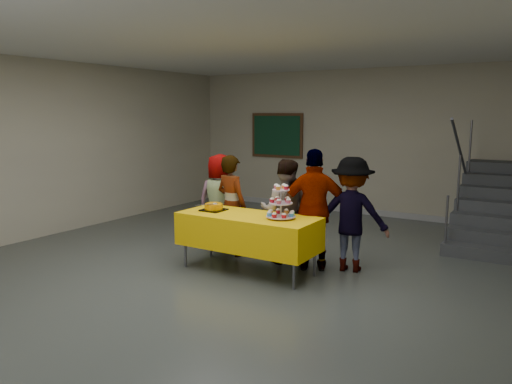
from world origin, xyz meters
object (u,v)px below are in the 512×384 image
at_px(bear_cake, 214,206).
at_px(schoolchild_b, 232,205).
at_px(schoolchild_d, 315,210).
at_px(schoolchild_e, 352,214).
at_px(staircase, 502,211).
at_px(noticeboard, 277,135).
at_px(schoolchild_a, 220,201).
at_px(bake_table, 248,231).
at_px(schoolchild_c, 285,211).
at_px(cupcake_stand, 281,205).

relative_size(bear_cake, schoolchild_b, 0.24).
height_order(schoolchild_d, schoolchild_e, schoolchild_d).
distance_m(staircase, noticeboard, 4.98).
bearing_deg(schoolchild_a, bake_table, 127.55).
bearing_deg(schoolchild_d, noticeboard, -79.30).
relative_size(schoolchild_b, schoolchild_e, 0.98).
height_order(bear_cake, schoolchild_a, schoolchild_a).
height_order(schoolchild_b, schoolchild_e, schoolchild_e).
height_order(schoolchild_c, schoolchild_e, schoolchild_e).
xyz_separation_m(cupcake_stand, staircase, (2.19, 3.62, -0.45)).
height_order(bear_cake, schoolchild_e, schoolchild_e).
height_order(bear_cake, schoolchild_b, schoolchild_b).
distance_m(bake_table, cupcake_stand, 0.61).
height_order(cupcake_stand, schoolchild_c, schoolchild_c).
height_order(bear_cake, schoolchild_c, schoolchild_c).
bearing_deg(schoolchild_c, cupcake_stand, 92.76).
bearing_deg(bear_cake, schoolchild_d, 23.14).
distance_m(bear_cake, schoolchild_c, 1.00).
relative_size(schoolchild_b, schoolchild_c, 1.02).
height_order(schoolchild_a, schoolchild_b, schoolchild_b).
xyz_separation_m(cupcake_stand, schoolchild_e, (0.66, 0.76, -0.17)).
height_order(bake_table, schoolchild_e, schoolchild_e).
distance_m(cupcake_stand, bear_cake, 1.05).
height_order(schoolchild_a, schoolchild_d, schoolchild_d).
bearing_deg(schoolchild_e, bear_cake, 12.89).
relative_size(schoolchild_a, schoolchild_c, 1.01).
bearing_deg(schoolchild_d, schoolchild_a, -32.75).
bearing_deg(schoolchild_c, bear_cake, 17.21).
distance_m(schoolchild_d, schoolchild_e, 0.49).
xyz_separation_m(cupcake_stand, schoolchild_d, (0.23, 0.52, -0.12)).
bearing_deg(cupcake_stand, schoolchild_a, 153.23).
bearing_deg(bake_table, schoolchild_e, 34.68).
bearing_deg(schoolchild_d, cupcake_stand, 41.20).
xyz_separation_m(schoolchild_d, noticeboard, (-2.82, 3.94, 0.78)).
distance_m(schoolchild_b, noticeboard, 4.27).
bearing_deg(schoolchild_d, bake_table, 13.04).
distance_m(bake_table, staircase, 4.53).
distance_m(schoolchild_c, schoolchild_e, 0.94).
bearing_deg(schoolchild_a, staircase, -157.22).
xyz_separation_m(bear_cake, schoolchild_e, (1.71, 0.78, -0.06)).
xyz_separation_m(bake_table, schoolchild_c, (0.21, 0.63, 0.18)).
bearing_deg(schoolchild_e, staircase, -129.78).
bearing_deg(schoolchild_e, noticeboard, -60.40).
height_order(schoolchild_d, noticeboard, noticeboard).
height_order(bake_table, schoolchild_c, schoolchild_c).
bearing_deg(schoolchild_a, bear_cake, 105.58).
xyz_separation_m(cupcake_stand, schoolchild_a, (-1.51, 0.76, -0.20)).
relative_size(cupcake_stand, schoolchild_a, 0.30).
bearing_deg(staircase, noticeboard, 170.08).
bearing_deg(noticeboard, schoolchild_c, -58.98).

